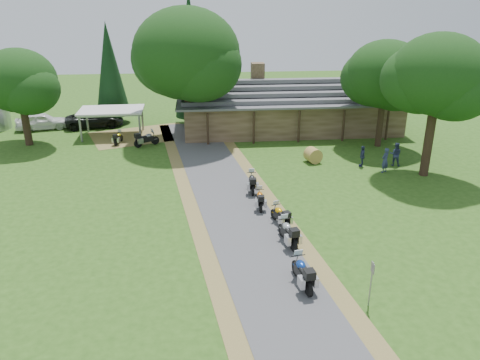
{
  "coord_description": "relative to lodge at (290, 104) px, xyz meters",
  "views": [
    {
      "loc": [
        -2.9,
        -19.64,
        12.25
      ],
      "look_at": [
        -0.39,
        6.94,
        1.6
      ],
      "focal_mm": 35.0,
      "sensor_mm": 36.0,
      "label": 1
    }
  ],
  "objects": [
    {
      "name": "motorcycle_carport_a",
      "position": [
        -15.83,
        -3.43,
        -1.88
      ],
      "size": [
        0.88,
        1.74,
        1.14
      ],
      "primitive_type": null,
      "rotation": [
        0.0,
        0.0,
        1.36
      ],
      "color": "#D6D200",
      "rests_on": "ground"
    },
    {
      "name": "oak_lodge_right",
      "position": [
        6.61,
        -6.22,
        2.5
      ],
      "size": [
        6.53,
        6.53,
        9.91
      ],
      "primitive_type": null,
      "color": "black",
      "rests_on": "ground"
    },
    {
      "name": "person_a",
      "position": [
        4.71,
        -12.5,
        -1.36
      ],
      "size": [
        0.76,
        0.72,
        2.19
      ],
      "primitive_type": "imported",
      "rotation": [
        0.0,
        0.0,
        3.74
      ],
      "color": "navy",
      "rests_on": "ground"
    },
    {
      "name": "motorcycle_row_b",
      "position": [
        -4.36,
        -22.31,
        -1.74
      ],
      "size": [
        1.06,
        2.17,
        1.42
      ],
      "primitive_type": null,
      "rotation": [
        0.0,
        0.0,
        1.76
      ],
      "color": "#96999D",
      "rests_on": "ground"
    },
    {
      "name": "motorcycle_row_e",
      "position": [
        -5.4,
        -15.09,
        -1.77
      ],
      "size": [
        0.73,
        2.01,
        1.35
      ],
      "primitive_type": null,
      "rotation": [
        0.0,
        0.0,
        1.53
      ],
      "color": "black",
      "rests_on": "ground"
    },
    {
      "name": "lodge",
      "position": [
        0.0,
        0.0,
        0.0
      ],
      "size": [
        21.4,
        9.4,
        4.9
      ],
      "primitive_type": null,
      "color": "brown",
      "rests_on": "ground"
    },
    {
      "name": "oak_lodge_left",
      "position": [
        -9.6,
        -3.08,
        3.68
      ],
      "size": [
        9.05,
        9.05,
        12.26
      ],
      "primitive_type": null,
      "color": "black",
      "rests_on": "ground"
    },
    {
      "name": "cedar_near",
      "position": [
        -9.3,
        2.46,
        3.93
      ],
      "size": [
        3.35,
        3.35,
        12.77
      ],
      "primitive_type": "cone",
      "color": "black",
      "rests_on": "ground"
    },
    {
      "name": "ground",
      "position": [
        -6.0,
        -24.0,
        -2.45
      ],
      "size": [
        120.0,
        120.0,
        0.0
      ],
      "primitive_type": "plane",
      "color": "#294E16",
      "rests_on": "ground"
    },
    {
      "name": "motorcycle_row_a",
      "position": [
        -4.44,
        -26.08,
        -1.73
      ],
      "size": [
        0.97,
        2.19,
        1.45
      ],
      "primitive_type": null,
      "rotation": [
        0.0,
        0.0,
        1.7
      ],
      "color": "navy",
      "rests_on": "ground"
    },
    {
      "name": "sign_post",
      "position": [
        -1.95,
        -27.83,
        -1.4
      ],
      "size": [
        0.38,
        0.06,
        2.1
      ],
      "primitive_type": null,
      "color": "gray",
      "rests_on": "ground"
    },
    {
      "name": "person_c",
      "position": [
        3.49,
        -11.08,
        -1.5
      ],
      "size": [
        0.54,
        0.63,
        1.89
      ],
      "primitive_type": "imported",
      "rotation": [
        0.0,
        0.0,
        4.38
      ],
      "color": "navy",
      "rests_on": "ground"
    },
    {
      "name": "motorcycle_row_d",
      "position": [
        -5.22,
        -17.71,
        -1.84
      ],
      "size": [
        0.67,
        1.81,
        1.22
      ],
      "primitive_type": null,
      "rotation": [
        0.0,
        0.0,
        1.52
      ],
      "color": "#CA620A",
      "rests_on": "ground"
    },
    {
      "name": "cedar_far",
      "position": [
        -17.25,
        3.88,
        2.5
      ],
      "size": [
        3.38,
        3.38,
        9.91
      ],
      "primitive_type": "cone",
      "color": "black",
      "rests_on": "ground"
    },
    {
      "name": "person_b",
      "position": [
        6.06,
        -11.15,
        -1.39
      ],
      "size": [
        0.73,
        0.65,
        2.13
      ],
      "primitive_type": "imported",
      "rotation": [
        0.0,
        0.0,
        2.71
      ],
      "color": "navy",
      "rests_on": "ground"
    },
    {
      "name": "driveway",
      "position": [
        -6.5,
        -20.0,
        -2.45
      ],
      "size": [
        51.95,
        51.95,
        0.0
      ],
      "primitive_type": "plane",
      "rotation": [
        0.0,
        0.0,
        0.14
      ],
      "color": "#4A4A4D",
      "rests_on": "ground"
    },
    {
      "name": "oak_silo",
      "position": [
        -23.55,
        -3.02,
        2.05
      ],
      "size": [
        6.2,
        6.2,
        9.0
      ],
      "primitive_type": null,
      "color": "black",
      "rests_on": "ground"
    },
    {
      "name": "carport",
      "position": [
        -16.65,
        -0.81,
        -1.21
      ],
      "size": [
        5.83,
        3.98,
        2.48
      ],
      "primitive_type": null,
      "rotation": [
        0.0,
        0.0,
        0.03
      ],
      "color": "silver",
      "rests_on": "ground"
    },
    {
      "name": "oak_driveway",
      "position": [
        7.37,
        -13.31,
        3.39
      ],
      "size": [
        6.5,
        6.5,
        11.68
      ],
      "primitive_type": null,
      "color": "black",
      "rests_on": "ground"
    },
    {
      "name": "car_white_sedan",
      "position": [
        -23.82,
        2.01,
        -1.43
      ],
      "size": [
        3.9,
        6.54,
        2.04
      ],
      "primitive_type": "imported",
      "rotation": [
        0.0,
        0.0,
        1.8
      ],
      "color": "silver",
      "rests_on": "ground"
    },
    {
      "name": "car_dark_suv",
      "position": [
        -18.95,
        2.45,
        -1.3
      ],
      "size": [
        3.8,
        6.43,
        2.3
      ],
      "primitive_type": "imported",
      "rotation": [
        0.0,
        0.0,
        1.79
      ],
      "color": "black",
      "rests_on": "ground"
    },
    {
      "name": "motorcycle_carport_b",
      "position": [
        -13.29,
        -4.34,
        -1.75
      ],
      "size": [
        2.1,
        1.62,
        1.4
      ],
      "primitive_type": null,
      "rotation": [
        0.0,
        0.0,
        0.54
      ],
      "color": "gray",
      "rests_on": "ground"
    },
    {
      "name": "motorcycle_row_c",
      "position": [
        -4.39,
        -20.13,
        -1.82
      ],
      "size": [
        1.15,
        1.95,
        1.27
      ],
      "primitive_type": null,
      "rotation": [
        0.0,
        0.0,
        1.89
      ],
      "color": "#E79D02",
      "rests_on": "ground"
    },
    {
      "name": "hay_bale",
      "position": [
        0.01,
        -9.84,
        -1.87
      ],
      "size": [
        1.38,
        1.31,
        1.16
      ],
      "primitive_type": "cylinder",
      "rotation": [
        1.57,
        0.0,
        0.25
      ],
      "color": "olive",
      "rests_on": "ground"
    }
  ]
}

